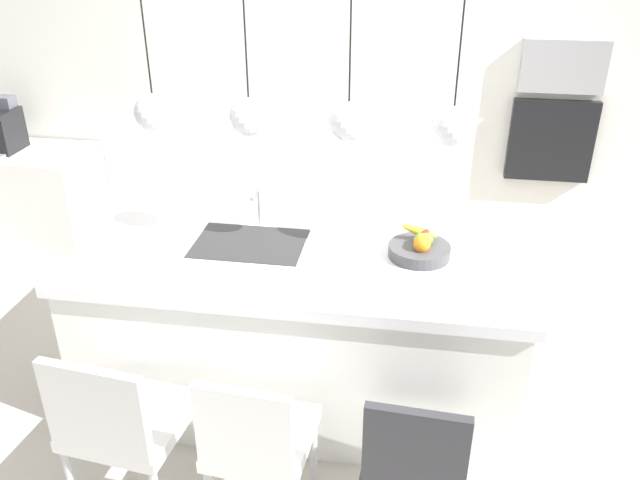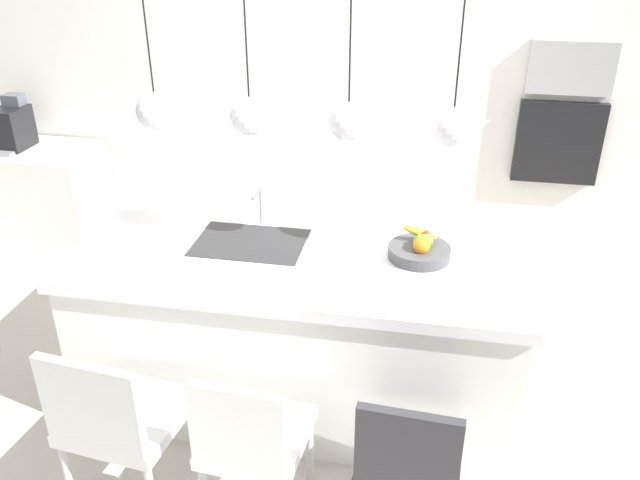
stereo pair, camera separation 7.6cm
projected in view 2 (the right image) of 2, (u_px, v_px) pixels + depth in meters
The scene contains 17 objects.
floor at pixel (303, 386), 3.68m from camera, with size 6.60×6.60×0.00m, color #BCB7AD.
back_wall at pixel (349, 88), 4.52m from camera, with size 6.00×0.10×2.60m, color silver.
kitchen_island at pixel (302, 320), 3.47m from camera, with size 2.24×1.13×0.89m.
sink_basin at pixel (250, 243), 3.31m from camera, with size 0.56×0.40×0.02m, color #2D2D30.
faucet at pixel (260, 201), 3.43m from camera, with size 0.02×0.17×0.22m.
fruit_bowl at pixel (420, 249), 3.15m from camera, with size 0.30×0.30×0.15m.
side_counter at pixel (33, 199), 4.99m from camera, with size 1.10×0.60×0.83m, color white.
coffee_machine at pixel (12, 127), 4.74m from camera, with size 0.20×0.35×0.38m.
microwave at pixel (571, 68), 4.13m from camera, with size 0.54×0.08×0.34m, color #9E9EA3.
oven at pixel (558, 142), 4.36m from camera, with size 0.56×0.08×0.56m, color black.
chair_near at pixel (118, 418), 2.74m from camera, with size 0.52×0.51×0.88m.
chair_middle at pixel (252, 439), 2.66m from camera, with size 0.44×0.47×0.85m.
chair_far at pixel (409, 460), 2.55m from camera, with size 0.43×0.48×0.85m.
pendant_light_left at pixel (156, 111), 3.07m from camera, with size 0.19×0.19×0.79m.
pendant_light_center_left at pixel (250, 116), 3.00m from camera, with size 0.19×0.19×0.79m.
pendant_light_center_right at pixel (349, 122), 2.92m from camera, with size 0.19×0.19×0.79m.
pendant_light_right at pixel (453, 127), 2.85m from camera, with size 0.19×0.19×0.79m.
Camera 2 is at (0.62, -2.82, 2.42)m, focal length 36.27 mm.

